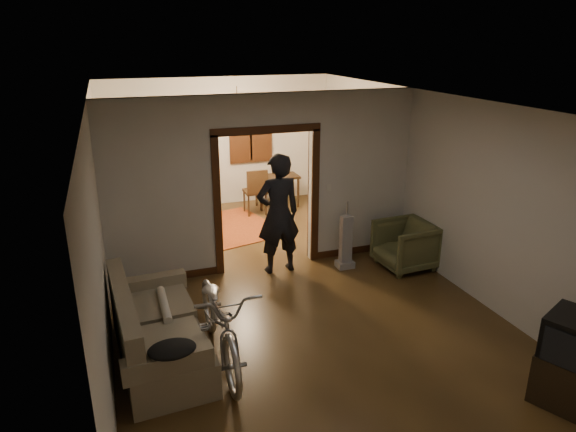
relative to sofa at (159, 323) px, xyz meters
name	(u,v)px	position (x,y,z in m)	size (l,w,h in m)	color
floor	(282,283)	(1.95, 1.36, -0.46)	(5.00, 8.50, 0.01)	#372511
ceiling	(281,98)	(1.95, 1.36, 2.34)	(5.00, 8.50, 0.01)	white
wall_back	(219,143)	(1.95, 5.61, 0.94)	(5.00, 0.02, 2.80)	beige
wall_left	(99,215)	(-0.55, 1.36, 0.94)	(0.02, 8.50, 2.80)	beige
wall_right	(429,181)	(4.45, 1.36, 0.94)	(0.02, 8.50, 2.80)	beige
partition_wall	(266,183)	(1.95, 2.11, 0.94)	(5.00, 0.14, 2.80)	beige
door_casing	(266,201)	(1.95, 2.11, 0.64)	(1.74, 0.20, 2.32)	#371B0C
far_window	(251,134)	(2.65, 5.57, 1.09)	(0.98, 0.06, 1.28)	black
chandelier	(237,109)	(1.95, 3.86, 1.89)	(0.24, 0.24, 0.24)	#FFE0A5
light_switch	(329,188)	(3.00, 2.04, 0.79)	(0.08, 0.01, 0.12)	silver
sofa	(159,323)	(0.00, 0.00, 0.00)	(0.90, 2.01, 0.92)	#6C6348
rolled_paper	(164,305)	(0.10, 0.30, 0.07)	(0.10, 0.10, 0.82)	beige
jacket	(172,349)	(0.05, -0.91, 0.22)	(0.48, 0.36, 0.14)	black
bicycle	(220,319)	(0.67, -0.25, 0.07)	(0.71, 2.03, 1.07)	silver
armchair	(405,245)	(4.04, 1.26, -0.07)	(0.83, 0.85, 0.78)	brown
tv_stand	(567,378)	(3.87, -2.14, -0.19)	(0.60, 0.54, 0.54)	black
crt_tv	(575,339)	(3.87, -2.14, 0.27)	(0.57, 0.51, 0.49)	black
vacuum	(346,242)	(3.12, 1.58, -0.01)	(0.27, 0.22, 0.90)	gray
person	(278,214)	(2.06, 1.83, 0.51)	(0.71, 0.46, 1.93)	black
oriental_rug	(233,227)	(1.82, 4.02, -0.45)	(1.50, 1.97, 0.01)	maroon
locker	(158,172)	(0.56, 5.13, 0.51)	(0.98, 0.54, 1.95)	black
globe	(154,125)	(0.56, 5.13, 1.48)	(0.26, 0.26, 0.26)	#1E5972
desk	(277,191)	(3.08, 4.99, -0.12)	(0.93, 0.52, 0.69)	black
desk_chair	(255,191)	(2.47, 4.68, 0.04)	(0.44, 0.44, 0.99)	black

